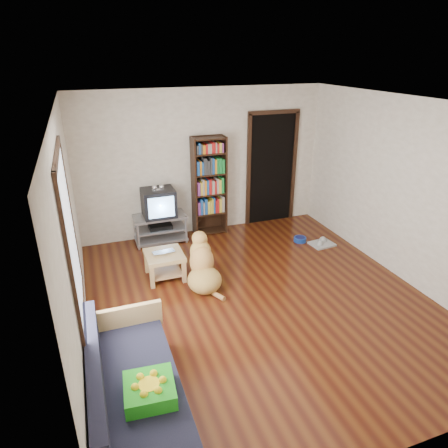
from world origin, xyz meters
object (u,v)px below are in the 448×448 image
object	(u,v)px
dog_bowl	(300,239)
crt_tv	(158,202)
grey_rag	(322,244)
coffee_table	(164,261)
laptop	(164,254)
green_cushion	(150,390)
dog	(203,267)
bookshelf	(209,181)
sofa	(134,395)
tv_stand	(160,228)

from	to	relation	value
dog_bowl	crt_tv	bearing A→B (deg)	159.66
grey_rag	coffee_table	world-z (taller)	coffee_table
laptop	grey_rag	bearing A→B (deg)	0.08
green_cushion	crt_tv	xyz separation A→B (m)	(0.85, 3.87, 0.25)
dog_bowl	crt_tv	size ratio (longest dim) A/B	0.38
green_cushion	dog	distance (m)	2.50
laptop	green_cushion	bearing A→B (deg)	-108.00
laptop	dog_bowl	size ratio (longest dim) A/B	1.47
laptop	dog	world-z (taller)	dog
crt_tv	bookshelf	xyz separation A→B (m)	(0.95, 0.07, 0.26)
grey_rag	crt_tv	world-z (taller)	crt_tv
bookshelf	sofa	size ratio (longest dim) A/B	1.00
laptop	bookshelf	distance (m)	1.87
dog_bowl	grey_rag	xyz separation A→B (m)	(0.30, -0.25, -0.03)
coffee_table	grey_rag	bearing A→B (deg)	3.01
tv_stand	dog	distance (m)	1.66
laptop	dog_bowl	bearing A→B (deg)	6.08
laptop	coffee_table	distance (m)	0.14
grey_rag	green_cushion	bearing A→B (deg)	-141.81
bookshelf	dog_bowl	bearing A→B (deg)	-33.98
tv_stand	bookshelf	world-z (taller)	bookshelf
crt_tv	dog_bowl	bearing A→B (deg)	-20.34
grey_rag	dog	distance (m)	2.43
green_cushion	sofa	distance (m)	0.34
sofa	coffee_table	size ratio (longest dim) A/B	3.27
sofa	coffee_table	xyz separation A→B (m)	(0.79, 2.38, 0.02)
dog_bowl	coffee_table	distance (m)	2.58
grey_rag	bookshelf	world-z (taller)	bookshelf
grey_rag	coffee_table	size ratio (longest dim) A/B	0.73
dog_bowl	sofa	distance (m)	4.34
green_cushion	grey_rag	xyz separation A→B (m)	(3.50, 2.75, -0.48)
crt_tv	grey_rag	bearing A→B (deg)	-22.93
crt_tv	bookshelf	world-z (taller)	bookshelf
sofa	dog	size ratio (longest dim) A/B	1.87
coffee_table	sofa	bearing A→B (deg)	-108.28
green_cushion	dog_bowl	distance (m)	4.41
dog_bowl	crt_tv	xyz separation A→B (m)	(-2.35, 0.87, 0.70)
green_cushion	tv_stand	size ratio (longest dim) A/B	0.47
green_cushion	coffee_table	size ratio (longest dim) A/B	0.77
crt_tv	sofa	world-z (taller)	crt_tv
dog	coffee_table	bearing A→B (deg)	140.77
dog	crt_tv	bearing A→B (deg)	99.91
dog_bowl	tv_stand	distance (m)	2.51
laptop	sofa	distance (m)	2.49
laptop	sofa	size ratio (longest dim) A/B	0.18
grey_rag	bookshelf	distance (m)	2.30
crt_tv	tv_stand	bearing A→B (deg)	-90.00
green_cushion	coffee_table	xyz separation A→B (m)	(0.66, 2.60, -0.21)
green_cushion	laptop	distance (m)	2.66
crt_tv	dog	distance (m)	1.74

